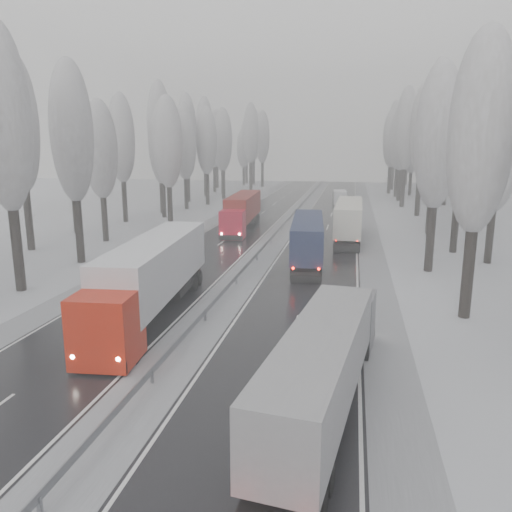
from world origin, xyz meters
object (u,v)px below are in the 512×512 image
(truck_grey_tarp, at_px, (326,359))
(truck_cream_box, at_px, (349,217))
(truck_red_red, at_px, (242,210))
(truck_blue_box, at_px, (308,236))
(truck_red_white, at_px, (151,274))
(box_truck_distant, at_px, (340,197))

(truck_grey_tarp, xyz_separation_m, truck_cream_box, (0.47, 36.67, 0.30))
(truck_cream_box, relative_size, truck_red_red, 1.00)
(truck_blue_box, relative_size, truck_red_white, 0.89)
(truck_red_white, bearing_deg, box_truck_distant, 76.72)
(truck_cream_box, height_order, truck_red_red, truck_cream_box)
(truck_red_white, xyz_separation_m, truck_red_red, (-1.59, 32.04, -0.19))
(truck_grey_tarp, bearing_deg, box_truck_distant, 98.72)
(truck_grey_tarp, height_order, box_truck_distant, truck_grey_tarp)
(truck_blue_box, distance_m, truck_red_red, 18.49)
(box_truck_distant, relative_size, truck_red_white, 0.38)
(truck_blue_box, xyz_separation_m, truck_red_white, (-7.79, -16.11, 0.30))
(truck_blue_box, bearing_deg, truck_cream_box, 69.01)
(truck_cream_box, bearing_deg, truck_red_red, 161.67)
(truck_blue_box, bearing_deg, truck_grey_tarp, -87.59)
(truck_grey_tarp, xyz_separation_m, truck_red_white, (-10.76, 9.07, 0.47))
(truck_red_red, bearing_deg, box_truck_distant, 65.91)
(truck_grey_tarp, relative_size, truck_red_white, 0.82)
(truck_red_white, bearing_deg, truck_cream_box, 63.25)
(truck_cream_box, relative_size, truck_red_white, 0.93)
(truck_red_red, bearing_deg, truck_grey_tarp, -76.77)
(truck_blue_box, xyz_separation_m, truck_cream_box, (3.44, 11.48, 0.13))
(truck_cream_box, height_order, box_truck_distant, truck_cream_box)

